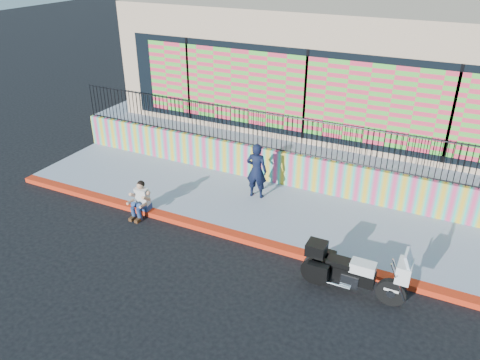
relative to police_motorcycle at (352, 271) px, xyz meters
The scene contains 10 objects.
ground 3.10m from the police_motorcycle, 165.09° to the left, with size 90.00×90.00×0.00m, color black.
red_curb 3.08m from the police_motorcycle, 165.09° to the left, with size 16.00×0.30×0.15m, color red.
sidewalk 3.85m from the police_motorcycle, 140.36° to the left, with size 16.00×3.00×0.15m, color #868DA1.
mural_wall 4.99m from the police_motorcycle, 126.06° to the left, with size 16.00×0.20×1.10m, color #DD3A70.
metal_fence 5.14m from the police_motorcycle, 126.06° to the left, with size 15.80×0.04×1.20m, color black, non-canonical shape.
elevated_platform 9.59m from the police_motorcycle, 107.82° to the left, with size 16.00×10.00×1.25m, color #868DA1.
storefront_building 9.75m from the police_motorcycle, 108.23° to the left, with size 14.00×8.06×4.00m.
police_motorcycle is the anchor object (origin of this frame).
police_officer 4.66m from the police_motorcycle, 141.46° to the left, with size 0.63×0.41×1.73m, color black.
seated_man 6.25m from the police_motorcycle, behind, with size 0.54×0.71×1.06m.
Camera 1 is at (4.35, -9.29, 7.10)m, focal length 35.00 mm.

